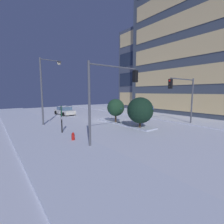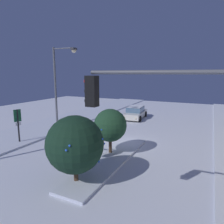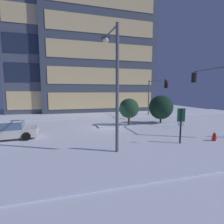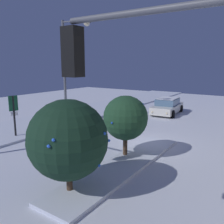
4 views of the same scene
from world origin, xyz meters
name	(u,v)px [view 3 (image 3 of 4)]	position (x,y,z in m)	size (l,w,h in m)	color
ground	(108,127)	(0.00, 0.00, 0.00)	(52.00, 52.00, 0.00)	silver
curb_strip_near	(146,157)	(0.00, -9.01, 0.07)	(52.00, 5.20, 0.14)	silver
curb_strip_far	(94,116)	(0.00, 9.01, 0.07)	(52.00, 5.20, 0.14)	silver
median_strip	(135,124)	(3.41, 0.56, 0.07)	(9.00, 1.80, 0.14)	silver
office_tower_main	(96,26)	(2.56, 20.03, 17.78)	(21.57, 13.40, 35.57)	#424C5B
office_tower_secondary	(40,64)	(-8.98, 19.89, 9.41)	(10.59, 11.14, 18.81)	#4C5466
car_near	(6,131)	(-9.17, -2.29, 0.71)	(4.88, 2.43, 1.49)	silver
traffic_light_corner_near_right	(214,87)	(8.50, -5.28, 4.30)	(0.32, 4.88, 6.12)	#565960
traffic_light_corner_far_right	(156,91)	(8.57, 5.07, 4.00)	(0.32, 5.17, 5.64)	#565960
street_lamp_arched	(113,73)	(-1.48, -7.22, 5.09)	(0.56, 2.54, 7.86)	#565960
fire_hydrant	(214,138)	(6.45, -7.61, 0.37)	(0.48, 0.26, 0.76)	red
parking_info_sign	(181,122)	(3.52, -7.44, 1.73)	(0.54, 0.21, 2.70)	black
decorated_tree_median	(129,108)	(2.42, 0.03, 2.02)	(2.26, 2.20, 3.13)	#473323
decorated_tree_left_of_median	(161,107)	(6.52, 0.14, 2.03)	(2.83, 2.83, 3.45)	#473323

